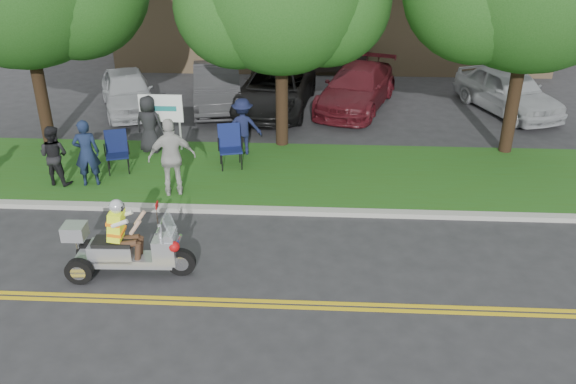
{
  "coord_description": "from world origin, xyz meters",
  "views": [
    {
      "loc": [
        1.58,
        -9.68,
        6.96
      ],
      "look_at": [
        0.96,
        2.0,
        1.1
      ],
      "focal_mm": 38.0,
      "sensor_mm": 36.0,
      "label": 1
    }
  ],
  "objects_px": {
    "lawn_chair_a": "(230,143)",
    "trike_scooter": "(124,249)",
    "spectator_adult_mid": "(54,155)",
    "parked_car_right": "(357,88)",
    "parked_car_left": "(217,87)",
    "parked_car_far_right": "(508,91)",
    "parked_car_far_left": "(128,91)",
    "parked_car_mid": "(275,90)",
    "spectator_adult_right": "(172,157)",
    "spectator_adult_left": "(87,153)",
    "lawn_chair_b": "(117,148)"
  },
  "relations": [
    {
      "from": "spectator_adult_mid",
      "to": "parked_car_right",
      "type": "relative_size",
      "value": 0.32
    },
    {
      "from": "trike_scooter",
      "to": "spectator_adult_mid",
      "type": "xyz_separation_m",
      "value": [
        -2.9,
        3.82,
        0.3
      ]
    },
    {
      "from": "lawn_chair_a",
      "to": "parked_car_far_left",
      "type": "distance_m",
      "value": 6.26
    },
    {
      "from": "lawn_chair_a",
      "to": "parked_car_left",
      "type": "distance_m",
      "value": 5.35
    },
    {
      "from": "trike_scooter",
      "to": "spectator_adult_left",
      "type": "xyz_separation_m",
      "value": [
        -2.04,
        3.81,
        0.4
      ]
    },
    {
      "from": "lawn_chair_a",
      "to": "trike_scooter",
      "type": "bearing_deg",
      "value": -118.53
    },
    {
      "from": "parked_car_far_left",
      "to": "lawn_chair_b",
      "type": "bearing_deg",
      "value": -98.52
    },
    {
      "from": "parked_car_mid",
      "to": "parked_car_far_right",
      "type": "relative_size",
      "value": 1.15
    },
    {
      "from": "parked_car_far_left",
      "to": "parked_car_right",
      "type": "height_order",
      "value": "parked_car_right"
    },
    {
      "from": "spectator_adult_left",
      "to": "spectator_adult_right",
      "type": "xyz_separation_m",
      "value": [
        2.27,
        -0.41,
        0.11
      ]
    },
    {
      "from": "spectator_adult_left",
      "to": "parked_car_far_right",
      "type": "xyz_separation_m",
      "value": [
        12.24,
        6.63,
        -0.22
      ]
    },
    {
      "from": "lawn_chair_b",
      "to": "parked_car_far_right",
      "type": "relative_size",
      "value": 0.25
    },
    {
      "from": "spectator_adult_right",
      "to": "parked_car_right",
      "type": "height_order",
      "value": "spectator_adult_right"
    },
    {
      "from": "spectator_adult_left",
      "to": "spectator_adult_mid",
      "type": "xyz_separation_m",
      "value": [
        -0.86,
        0.02,
        -0.09
      ]
    },
    {
      "from": "spectator_adult_left",
      "to": "spectator_adult_mid",
      "type": "distance_m",
      "value": 0.86
    },
    {
      "from": "lawn_chair_b",
      "to": "spectator_adult_mid",
      "type": "relative_size",
      "value": 0.7
    },
    {
      "from": "parked_car_mid",
      "to": "parked_car_far_right",
      "type": "distance_m",
      "value": 7.97
    },
    {
      "from": "lawn_chair_a",
      "to": "spectator_adult_left",
      "type": "height_order",
      "value": "spectator_adult_left"
    },
    {
      "from": "parked_car_mid",
      "to": "spectator_adult_mid",
      "type": "bearing_deg",
      "value": -122.68
    },
    {
      "from": "lawn_chair_b",
      "to": "spectator_adult_left",
      "type": "relative_size",
      "value": 0.63
    },
    {
      "from": "spectator_adult_right",
      "to": "parked_car_mid",
      "type": "relative_size",
      "value": 0.39
    },
    {
      "from": "spectator_adult_mid",
      "to": "parked_car_far_right",
      "type": "distance_m",
      "value": 14.67
    },
    {
      "from": "parked_car_right",
      "to": "parked_car_far_right",
      "type": "height_order",
      "value": "parked_car_far_right"
    },
    {
      "from": "spectator_adult_mid",
      "to": "parked_car_left",
      "type": "height_order",
      "value": "spectator_adult_mid"
    },
    {
      "from": "spectator_adult_mid",
      "to": "parked_car_mid",
      "type": "relative_size",
      "value": 0.31
    },
    {
      "from": "parked_car_far_left",
      "to": "parked_car_left",
      "type": "xyz_separation_m",
      "value": [
        3.0,
        0.55,
        0.03
      ]
    },
    {
      "from": "spectator_adult_right",
      "to": "spectator_adult_mid",
      "type": "bearing_deg",
      "value": -23.55
    },
    {
      "from": "trike_scooter",
      "to": "parked_car_left",
      "type": "distance_m",
      "value": 10.43
    },
    {
      "from": "trike_scooter",
      "to": "parked_car_mid",
      "type": "bearing_deg",
      "value": 76.04
    },
    {
      "from": "spectator_adult_left",
      "to": "spectator_adult_mid",
      "type": "height_order",
      "value": "spectator_adult_left"
    },
    {
      "from": "lawn_chair_a",
      "to": "parked_car_far_left",
      "type": "height_order",
      "value": "parked_car_far_left"
    },
    {
      "from": "parked_car_far_left",
      "to": "spectator_adult_left",
      "type": "bearing_deg",
      "value": -104.65
    },
    {
      "from": "parked_car_far_left",
      "to": "parked_car_mid",
      "type": "bearing_deg",
      "value": -17.75
    },
    {
      "from": "lawn_chair_a",
      "to": "spectator_adult_right",
      "type": "xyz_separation_m",
      "value": [
        -1.15,
        -1.82,
        0.33
      ]
    },
    {
      "from": "lawn_chair_a",
      "to": "parked_car_far_right",
      "type": "xyz_separation_m",
      "value": [
        8.82,
        5.22,
        0.0
      ]
    },
    {
      "from": "lawn_chair_a",
      "to": "parked_car_far_left",
      "type": "xyz_separation_m",
      "value": [
        -4.18,
        4.66,
        -0.06
      ]
    },
    {
      "from": "parked_car_far_left",
      "to": "parked_car_far_right",
      "type": "xyz_separation_m",
      "value": [
        13.0,
        0.56,
        0.06
      ]
    },
    {
      "from": "parked_car_left",
      "to": "parked_car_far_right",
      "type": "distance_m",
      "value": 10.0
    },
    {
      "from": "lawn_chair_a",
      "to": "spectator_adult_right",
      "type": "bearing_deg",
      "value": -136.03
    },
    {
      "from": "parked_car_mid",
      "to": "trike_scooter",
      "type": "bearing_deg",
      "value": -96.28
    },
    {
      "from": "trike_scooter",
      "to": "parked_car_far_right",
      "type": "distance_m",
      "value": 14.59
    },
    {
      "from": "spectator_adult_left",
      "to": "parked_car_far_left",
      "type": "distance_m",
      "value": 6.12
    },
    {
      "from": "spectator_adult_mid",
      "to": "parked_car_mid",
      "type": "bearing_deg",
      "value": -117.89
    },
    {
      "from": "parked_car_far_left",
      "to": "trike_scooter",
      "type": "bearing_deg",
      "value": -95.94
    },
    {
      "from": "spectator_adult_left",
      "to": "parked_car_left",
      "type": "relative_size",
      "value": 0.39
    },
    {
      "from": "parked_car_left",
      "to": "parked_car_far_right",
      "type": "bearing_deg",
      "value": -10.02
    },
    {
      "from": "parked_car_far_right",
      "to": "parked_car_mid",
      "type": "bearing_deg",
      "value": 159.76
    },
    {
      "from": "spectator_adult_left",
      "to": "parked_car_mid",
      "type": "distance_m",
      "value": 7.72
    },
    {
      "from": "spectator_adult_left",
      "to": "parked_car_right",
      "type": "bearing_deg",
      "value": -150.31
    },
    {
      "from": "parked_car_right",
      "to": "parked_car_far_right",
      "type": "bearing_deg",
      "value": 15.71
    }
  ]
}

